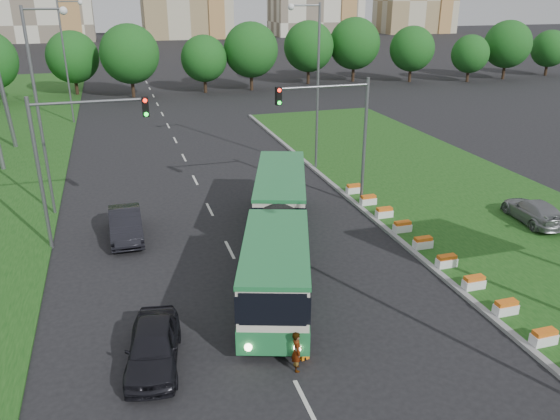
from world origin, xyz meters
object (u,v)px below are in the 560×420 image
object	(u,v)px
traffic_mast_left	(70,148)
car_left_near	(153,346)
car_left_far	(126,224)
car_median	(534,211)
traffic_mast_median	(341,124)
articulated_bus	(274,227)
shopping_trolley	(304,352)
pedestrian	(297,351)

from	to	relation	value
traffic_mast_left	car_left_near	distance (m)	12.70
car_left_far	car_median	distance (m)	23.31
traffic_mast_median	car_left_far	bearing A→B (deg)	-176.34
articulated_bus	shopping_trolley	xyz separation A→B (m)	(-1.23, -8.14, -1.45)
traffic_mast_median	articulated_bus	distance (m)	8.89
car_median	shopping_trolley	distance (m)	18.77
traffic_mast_left	shopping_trolley	xyz separation A→B (m)	(8.10, -12.80, -5.07)
traffic_mast_median	traffic_mast_left	distance (m)	15.19
car_median	shopping_trolley	size ratio (longest dim) A/B	8.27
car_left_far	car_left_near	bearing A→B (deg)	-87.68
car_left_near	car_median	size ratio (longest dim) A/B	0.98
pedestrian	traffic_mast_median	bearing A→B (deg)	-17.45
traffic_mast_median	car_median	xyz separation A→B (m)	(9.89, -5.76, -4.53)
traffic_mast_median	shopping_trolley	world-z (taller)	traffic_mast_median
car_left_near	shopping_trolley	size ratio (longest dim) A/B	8.12
articulated_bus	traffic_mast_median	bearing A→B (deg)	62.35
car_median	shopping_trolley	world-z (taller)	car_median
car_left_near	car_left_far	bearing A→B (deg)	101.82
traffic_mast_median	pedestrian	distance (m)	16.81
articulated_bus	car_median	xyz separation A→B (m)	(15.72, -0.10, -0.91)
articulated_bus	pedestrian	distance (m)	8.89
car_left_near	car_left_far	xyz separation A→B (m)	(-0.51, 11.69, 0.02)
traffic_mast_median	car_left_near	world-z (taller)	traffic_mast_median
articulated_bus	car_median	bearing A→B (deg)	17.85
traffic_mast_left	car_median	size ratio (longest dim) A/B	1.73
car_median	shopping_trolley	xyz separation A→B (m)	(-16.95, -8.04, -0.54)
traffic_mast_median	car_left_near	size ratio (longest dim) A/B	1.76
car_left_far	shopping_trolley	xyz separation A→B (m)	(5.83, -12.97, -0.52)
traffic_mast_left	articulated_bus	world-z (taller)	traffic_mast_left
pedestrian	car_left_far	bearing A→B (deg)	31.94
articulated_bus	car_left_near	distance (m)	9.54
pedestrian	articulated_bus	bearing A→B (deg)	-0.77
traffic_mast_left	car_left_far	world-z (taller)	traffic_mast_left
traffic_mast_median	car_median	size ratio (longest dim) A/B	1.73
car_left_near	car_median	distance (m)	23.27
articulated_bus	pedestrian	size ratio (longest dim) A/B	10.94
pedestrian	shopping_trolley	world-z (taller)	pedestrian
pedestrian	shopping_trolley	bearing A→B (deg)	-30.26
articulated_bus	car_left_near	bearing A→B (deg)	-115.44
traffic_mast_median	car_median	bearing A→B (deg)	-30.21
car_median	pedestrian	distance (m)	19.40
traffic_mast_median	traffic_mast_left	bearing A→B (deg)	-176.23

